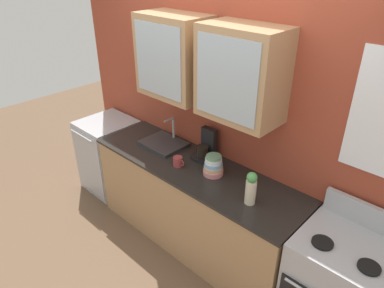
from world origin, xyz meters
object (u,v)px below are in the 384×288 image
(bowl_stack, at_px, (213,166))
(dishwasher, at_px, (109,155))
(vase, at_px, (251,188))
(coffee_maker, at_px, (206,147))
(cup_near_sink, at_px, (178,162))
(sink_faucet, at_px, (164,143))

(bowl_stack, distance_m, dishwasher, 1.68)
(vase, relative_size, coffee_maker, 0.96)
(bowl_stack, bearing_deg, dishwasher, -178.82)
(cup_near_sink, height_order, coffee_maker, coffee_maker)
(sink_faucet, bearing_deg, cup_near_sink, -25.10)
(bowl_stack, height_order, cup_near_sink, bowl_stack)
(dishwasher, distance_m, coffee_maker, 1.49)
(sink_faucet, height_order, coffee_maker, coffee_maker)
(cup_near_sink, bearing_deg, dishwasher, 176.12)
(bowl_stack, xyz_separation_m, dishwasher, (-1.60, -0.03, -0.53))
(cup_near_sink, distance_m, dishwasher, 1.38)
(dishwasher, bearing_deg, vase, -2.16)
(dishwasher, bearing_deg, bowl_stack, 1.18)
(bowl_stack, relative_size, dishwasher, 0.21)
(bowl_stack, height_order, dishwasher, bowl_stack)
(vase, distance_m, dishwasher, 2.15)
(sink_faucet, distance_m, coffee_maker, 0.49)
(vase, distance_m, cup_near_sink, 0.79)
(bowl_stack, xyz_separation_m, coffee_maker, (-0.23, 0.17, 0.02))
(sink_faucet, bearing_deg, bowl_stack, -5.13)
(coffee_maker, bearing_deg, cup_near_sink, -105.92)
(vase, height_order, coffee_maker, coffee_maker)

